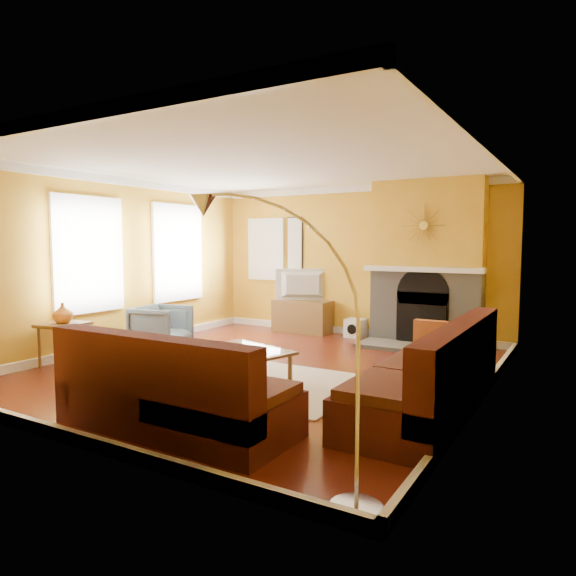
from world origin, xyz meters
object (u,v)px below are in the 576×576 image
Objects in this scene: armchair at (161,328)px; arc_lamp at (281,346)px; media_console at (303,316)px; coffee_table at (232,369)px; side_table at (64,345)px; sectional_sofa at (303,358)px.

armchair is 0.39× the size of arc_lamp.
arc_lamp is (2.91, -5.54, 0.70)m from media_console.
armchair is at bearing 152.77° from coffee_table.
side_table is (-2.56, -0.34, 0.08)m from coffee_table.
armchair reaches higher than coffee_table.
arc_lamp is at bearing -62.31° from media_console.
arc_lamp is at bearing -19.21° from side_table.
media_console is 4.28m from side_table.
media_console is at bearing 70.05° from side_table.
media_console is (-2.04, 3.68, -0.15)m from sectional_sofa.
coffee_table is 2.59m from side_table.
arc_lamp reaches higher than side_table.
coffee_table is at bearing -179.88° from sectional_sofa.
sectional_sofa is at bearing 115.00° from arc_lamp.
side_table is 4.68m from arc_lamp.
side_table is at bearing 155.79° from armchair.
media_console is 0.55× the size of arc_lamp.
media_console is 6.30m from arc_lamp.
media_console is (-1.10, 3.68, 0.08)m from coffee_table.
sectional_sofa is 3.52m from side_table.
side_table is 0.30× the size of arc_lamp.
media_console is 1.41× the size of armchair.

